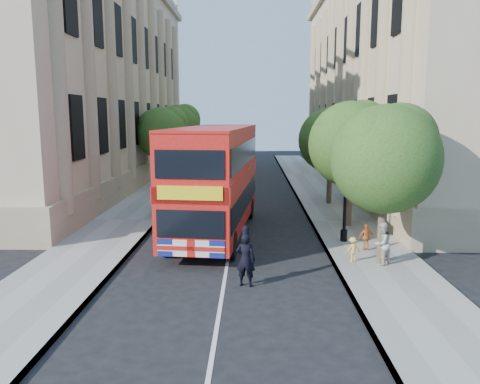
# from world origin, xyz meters

# --- Properties ---
(ground) EXTENTS (120.00, 120.00, 0.00)m
(ground) POSITION_xyz_m (0.00, 0.00, 0.00)
(ground) COLOR black
(ground) RESTS_ON ground
(pavement_right) EXTENTS (3.50, 80.00, 0.12)m
(pavement_right) POSITION_xyz_m (5.75, 10.00, 0.06)
(pavement_right) COLOR gray
(pavement_right) RESTS_ON ground
(pavement_left) EXTENTS (3.50, 80.00, 0.12)m
(pavement_left) POSITION_xyz_m (-5.75, 10.00, 0.06)
(pavement_left) COLOR gray
(pavement_left) RESTS_ON ground
(building_right) EXTENTS (12.00, 38.00, 18.00)m
(building_right) POSITION_xyz_m (13.80, 24.00, 9.00)
(building_right) COLOR tan
(building_right) RESTS_ON ground
(building_left) EXTENTS (12.00, 38.00, 18.00)m
(building_left) POSITION_xyz_m (-13.80, 24.00, 9.00)
(building_left) COLOR tan
(building_left) RESTS_ON ground
(tree_right_near) EXTENTS (4.00, 4.00, 6.08)m
(tree_right_near) POSITION_xyz_m (5.84, 3.03, 4.25)
(tree_right_near) COLOR #473828
(tree_right_near) RESTS_ON ground
(tree_right_mid) EXTENTS (4.20, 4.20, 6.37)m
(tree_right_mid) POSITION_xyz_m (5.84, 9.03, 4.45)
(tree_right_mid) COLOR #473828
(tree_right_mid) RESTS_ON ground
(tree_right_far) EXTENTS (4.00, 4.00, 6.15)m
(tree_right_far) POSITION_xyz_m (5.84, 15.03, 4.31)
(tree_right_far) COLOR #473828
(tree_right_far) RESTS_ON ground
(tree_left_far) EXTENTS (4.00, 4.00, 6.30)m
(tree_left_far) POSITION_xyz_m (-5.96, 22.03, 4.44)
(tree_left_far) COLOR #473828
(tree_left_far) RESTS_ON ground
(tree_left_back) EXTENTS (4.20, 4.20, 6.65)m
(tree_left_back) POSITION_xyz_m (-5.96, 30.03, 4.71)
(tree_left_back) COLOR #473828
(tree_left_back) RESTS_ON ground
(lamp_post) EXTENTS (0.32, 0.32, 5.16)m
(lamp_post) POSITION_xyz_m (5.00, 6.00, 2.51)
(lamp_post) COLOR black
(lamp_post) RESTS_ON pavement_right
(double_decker_bus) EXTENTS (3.81, 10.99, 4.98)m
(double_decker_bus) POSITION_xyz_m (-0.78, 7.52, 2.75)
(double_decker_bus) COLOR #B7130C
(double_decker_bus) RESTS_ON ground
(box_van) EXTENTS (2.40, 4.97, 2.75)m
(box_van) POSITION_xyz_m (-2.91, 12.60, 1.35)
(box_van) COLOR black
(box_van) RESTS_ON ground
(police_constable) EXTENTS (0.74, 0.57, 1.80)m
(police_constable) POSITION_xyz_m (0.73, 0.71, 0.90)
(police_constable) COLOR black
(police_constable) RESTS_ON ground
(woman_pedestrian) EXTENTS (0.99, 0.98, 1.62)m
(woman_pedestrian) POSITION_xyz_m (5.75, 2.72, 0.93)
(woman_pedestrian) COLOR beige
(woman_pedestrian) RESTS_ON pavement_right
(child_a) EXTENTS (0.67, 0.37, 1.09)m
(child_a) POSITION_xyz_m (5.63, 4.59, 0.66)
(child_a) COLOR orange
(child_a) RESTS_ON pavement_right
(child_b) EXTENTS (0.69, 0.52, 0.94)m
(child_b) POSITION_xyz_m (4.77, 3.11, 0.59)
(child_b) COLOR #E9B94F
(child_b) RESTS_ON pavement_right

